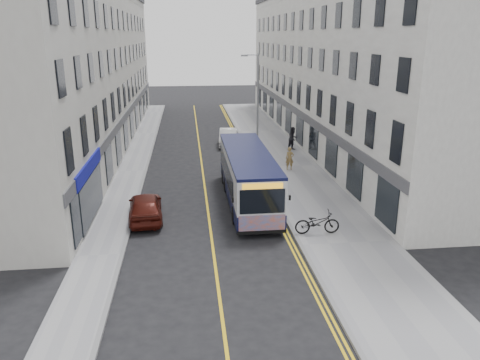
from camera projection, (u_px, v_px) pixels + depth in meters
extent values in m
plane|color=black|center=(212.00, 240.00, 22.07)|extent=(140.00, 140.00, 0.00)
cube|color=gray|center=(288.00, 167.00, 34.11)|extent=(4.50, 64.00, 0.12)
cube|color=gray|center=(131.00, 172.00, 32.90)|extent=(2.00, 64.00, 0.12)
cube|color=slate|center=(258.00, 168.00, 33.87)|extent=(0.18, 64.00, 0.13)
cube|color=slate|center=(146.00, 171.00, 33.00)|extent=(0.18, 64.00, 0.13)
cube|color=gold|center=(203.00, 170.00, 33.45)|extent=(0.12, 64.00, 0.01)
cube|color=gold|center=(252.00, 169.00, 33.84)|extent=(0.10, 64.00, 0.01)
cube|color=gold|center=(254.00, 169.00, 33.86)|extent=(0.10, 64.00, 0.01)
cube|color=white|center=(327.00, 67.00, 41.29)|extent=(6.00, 46.00, 13.00)
cube|color=beige|center=(89.00, 69.00, 39.09)|extent=(6.00, 46.00, 13.00)
cylinder|color=gray|center=(258.00, 109.00, 34.62)|extent=(0.14, 0.14, 8.00)
cylinder|color=gray|center=(251.00, 55.00, 33.40)|extent=(1.00, 0.08, 0.08)
cube|color=gray|center=(244.00, 56.00, 33.36)|extent=(0.50, 0.18, 0.12)
cube|color=black|center=(248.00, 190.00, 26.81)|extent=(2.35, 10.33, 0.85)
cube|color=silver|center=(248.00, 169.00, 26.44)|extent=(2.35, 10.33, 1.69)
cube|color=black|center=(248.00, 153.00, 26.16)|extent=(2.37, 10.33, 0.15)
cube|color=black|center=(226.00, 170.00, 26.90)|extent=(0.04, 8.08, 1.08)
cube|color=black|center=(267.00, 169.00, 27.15)|extent=(0.04, 8.08, 1.08)
cube|color=black|center=(262.00, 202.00, 21.55)|extent=(2.11, 0.04, 1.17)
cube|color=#DC5012|center=(262.00, 224.00, 21.88)|extent=(2.21, 0.04, 0.89)
cube|color=#FFAA1C|center=(263.00, 186.00, 21.31)|extent=(1.88, 0.04, 0.26)
cylinder|color=black|center=(235.00, 215.00, 23.84)|extent=(0.26, 0.94, 0.94)
cylinder|color=black|center=(276.00, 214.00, 24.07)|extent=(0.26, 0.94, 0.94)
cylinder|color=black|center=(226.00, 184.00, 28.74)|extent=(0.26, 0.94, 0.94)
cylinder|color=black|center=(260.00, 183.00, 28.97)|extent=(0.26, 0.94, 0.94)
cylinder|color=black|center=(224.00, 177.00, 30.35)|extent=(0.26, 0.94, 0.94)
cylinder|color=black|center=(256.00, 175.00, 30.57)|extent=(0.26, 0.94, 0.94)
imported|color=black|center=(317.00, 223.00, 22.36)|extent=(2.18, 0.82, 1.13)
imported|color=olive|center=(290.00, 159.00, 32.95)|extent=(0.62, 0.44, 1.61)
imported|color=black|center=(293.00, 139.00, 38.55)|extent=(1.17, 1.09, 1.92)
imported|color=silver|center=(228.00, 137.00, 40.81)|extent=(1.93, 4.41, 1.41)
imported|color=#47120B|center=(145.00, 206.00, 24.37)|extent=(2.02, 4.34, 1.44)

